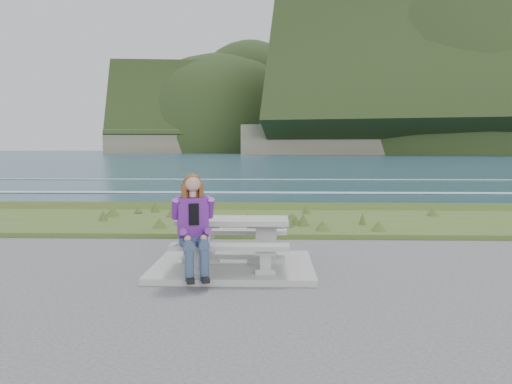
# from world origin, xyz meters

# --- Properties ---
(concrete_slab) EXTENTS (2.60, 2.10, 0.10)m
(concrete_slab) POSITION_xyz_m (0.00, 0.00, 0.05)
(concrete_slab) COLOR #9E9D98
(concrete_slab) RESTS_ON ground
(picnic_table) EXTENTS (1.80, 0.75, 0.75)m
(picnic_table) POSITION_xyz_m (0.00, 0.00, 0.68)
(picnic_table) COLOR #9E9D98
(picnic_table) RESTS_ON concrete_slab
(bench_landward) EXTENTS (1.80, 0.35, 0.45)m
(bench_landward) POSITION_xyz_m (0.00, -0.70, 0.45)
(bench_landward) COLOR #9E9D98
(bench_landward) RESTS_ON concrete_slab
(bench_seaward) EXTENTS (1.80, 0.35, 0.45)m
(bench_seaward) POSITION_xyz_m (0.00, 0.70, 0.45)
(bench_seaward) COLOR #9E9D98
(bench_seaward) RESTS_ON concrete_slab
(grass_verge) EXTENTS (160.00, 4.50, 0.22)m
(grass_verge) POSITION_xyz_m (0.00, 5.00, 0.00)
(grass_verge) COLOR #37531F
(grass_verge) RESTS_ON ground
(shore_drop) EXTENTS (160.00, 0.80, 2.20)m
(shore_drop) POSITION_xyz_m (0.00, 7.90, 0.00)
(shore_drop) COLOR #645B4B
(shore_drop) RESTS_ON ground
(ocean) EXTENTS (1600.00, 1600.00, 0.09)m
(ocean) POSITION_xyz_m (0.00, 25.09, -1.74)
(ocean) COLOR navy
(ocean) RESTS_ON ground
(headland_range) EXTENTS (729.83, 363.95, 233.19)m
(headland_range) POSITION_xyz_m (190.17, 398.13, 9.96)
(headland_range) COLOR #645B4B
(headland_range) RESTS_ON ground
(seated_woman) EXTENTS (0.62, 0.86, 1.51)m
(seated_woman) POSITION_xyz_m (-0.51, -0.84, 0.66)
(seated_woman) COLOR navy
(seated_woman) RESTS_ON concrete_slab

